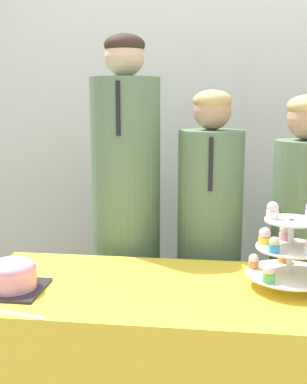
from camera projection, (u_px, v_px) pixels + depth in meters
name	position (u px, v px, depth m)	size (l,w,h in m)	color
wall_back	(208.00, 103.00, 2.72)	(9.00, 0.06, 2.70)	silver
table	(196.00, 384.00, 1.72)	(1.58, 0.61, 0.73)	yellow
round_cake	(12.00, 275.00, 1.63)	(0.21, 0.21, 0.11)	#232328
cupcake_stand	(290.00, 250.00, 1.65)	(0.30, 0.30, 0.30)	silver
student_0	(127.00, 231.00, 2.20)	(0.31, 0.31, 1.65)	#567556
student_1	(209.00, 258.00, 2.18)	(0.29, 0.29, 1.41)	#567556
student_2	(300.00, 260.00, 2.13)	(0.27, 0.28, 1.39)	#567556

